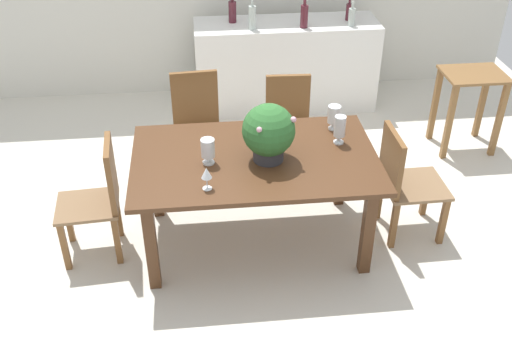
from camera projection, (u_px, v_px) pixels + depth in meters
The scene contains 18 objects.
ground_plane at pixel (252, 222), 4.86m from camera, with size 7.04×7.04×0.00m, color silver.
dining_table at pixel (255, 169), 4.30m from camera, with size 1.76×1.09×0.77m.
chair_foot_end at pixel (403, 179), 4.50m from camera, with size 0.47×0.45×0.90m.
chair_far_right at pixel (288, 122), 5.25m from camera, with size 0.44×0.44×0.90m.
chair_head_end at pixel (100, 196), 4.30m from camera, with size 0.47×0.43×0.93m.
chair_far_left at pixel (197, 123), 5.17m from camera, with size 0.47×0.44×0.97m.
flower_centerpiece at pixel (269, 132), 4.10m from camera, with size 0.37×0.37×0.42m.
crystal_vase_left at pixel (334, 115), 4.53m from camera, with size 0.10×0.10×0.20m.
crystal_vase_center_near at pixel (340, 128), 4.34m from camera, with size 0.08×0.08×0.22m.
crystal_vase_right at pixel (208, 149), 4.12m from camera, with size 0.10×0.10×0.19m.
wine_glass at pixel (206, 174), 3.85m from camera, with size 0.07×0.07×0.16m.
kitchen_counter at pixel (285, 65), 6.37m from camera, with size 1.91×0.58×0.94m, color white.
wine_bottle_dark at pixel (349, 11), 6.12m from camera, with size 0.06×0.06×0.25m.
wine_bottle_tall at pixel (304, 16), 5.93m from camera, with size 0.08×0.08×0.28m.
wine_bottle_clear at pixel (232, 11), 6.06m from camera, with size 0.08×0.08×0.27m.
wine_bottle_amber at pixel (252, 17), 5.88m from camera, with size 0.08×0.08×0.30m.
wine_bottle_green at pixel (352, 17), 5.98m from camera, with size 0.07×0.07×0.25m.
side_table at pixel (470, 95), 5.57m from camera, with size 0.56×0.45×0.78m.
Camera 1 is at (-0.37, -3.81, 3.02)m, focal length 41.74 mm.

